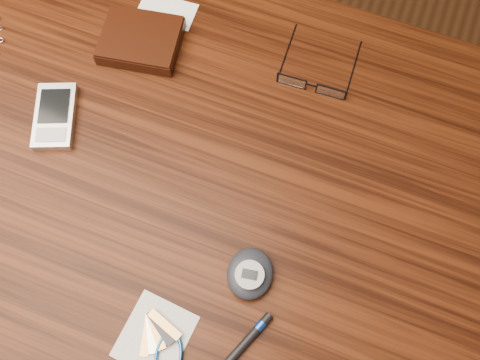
{
  "coord_description": "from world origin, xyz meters",
  "views": [
    {
      "loc": [
        0.14,
        -0.23,
        1.43
      ],
      "look_at": [
        0.05,
        0.01,
        0.76
      ],
      "focal_mm": 40.0,
      "sensor_mm": 36.0,
      "label": 1
    }
  ],
  "objects_px": {
    "pda_phone": "(55,116)",
    "pedometer": "(250,274)",
    "wallet_and_card": "(141,40)",
    "eyeglasses": "(312,83)",
    "notepad_keys": "(162,345)",
    "desk": "(209,204)"
  },
  "relations": [
    {
      "from": "wallet_and_card",
      "to": "eyeglasses",
      "type": "relative_size",
      "value": 1.39
    },
    {
      "from": "pda_phone",
      "to": "wallet_and_card",
      "type": "bearing_deg",
      "value": 68.73
    },
    {
      "from": "wallet_and_card",
      "to": "eyeglasses",
      "type": "xyz_separation_m",
      "value": [
        0.26,
        0.02,
        -0.0
      ]
    },
    {
      "from": "eyeglasses",
      "to": "pedometer",
      "type": "xyz_separation_m",
      "value": [
        0.01,
        -0.29,
        0.0
      ]
    },
    {
      "from": "desk",
      "to": "eyeglasses",
      "type": "xyz_separation_m",
      "value": [
        0.09,
        0.19,
        0.11
      ]
    },
    {
      "from": "eyeglasses",
      "to": "pedometer",
      "type": "bearing_deg",
      "value": -87.15
    },
    {
      "from": "pda_phone",
      "to": "pedometer",
      "type": "bearing_deg",
      "value": -18.04
    },
    {
      "from": "pda_phone",
      "to": "notepad_keys",
      "type": "xyz_separation_m",
      "value": [
        0.27,
        -0.23,
        -0.0
      ]
    },
    {
      "from": "desk",
      "to": "pda_phone",
      "type": "height_order",
      "value": "pda_phone"
    },
    {
      "from": "eyeglasses",
      "to": "pda_phone",
      "type": "height_order",
      "value": "eyeglasses"
    },
    {
      "from": "eyeglasses",
      "to": "notepad_keys",
      "type": "xyz_separation_m",
      "value": [
        -0.05,
        -0.41,
        -0.01
      ]
    },
    {
      "from": "pedometer",
      "to": "pda_phone",
      "type": "bearing_deg",
      "value": 161.96
    },
    {
      "from": "pedometer",
      "to": "eyeglasses",
      "type": "bearing_deg",
      "value": 92.85
    },
    {
      "from": "wallet_and_card",
      "to": "notepad_keys",
      "type": "distance_m",
      "value": 0.44
    },
    {
      "from": "wallet_and_card",
      "to": "pda_phone",
      "type": "xyz_separation_m",
      "value": [
        -0.06,
        -0.16,
        -0.0
      ]
    },
    {
      "from": "pda_phone",
      "to": "eyeglasses",
      "type": "bearing_deg",
      "value": 29.29
    },
    {
      "from": "eyeglasses",
      "to": "wallet_and_card",
      "type": "bearing_deg",
      "value": -175.06
    },
    {
      "from": "wallet_and_card",
      "to": "eyeglasses",
      "type": "height_order",
      "value": "wallet_and_card"
    },
    {
      "from": "eyeglasses",
      "to": "pda_phone",
      "type": "bearing_deg",
      "value": -150.71
    },
    {
      "from": "desk",
      "to": "notepad_keys",
      "type": "distance_m",
      "value": 0.24
    },
    {
      "from": "wallet_and_card",
      "to": "pedometer",
      "type": "height_order",
      "value": "pedometer"
    },
    {
      "from": "desk",
      "to": "eyeglasses",
      "type": "bearing_deg",
      "value": 65.04
    }
  ]
}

